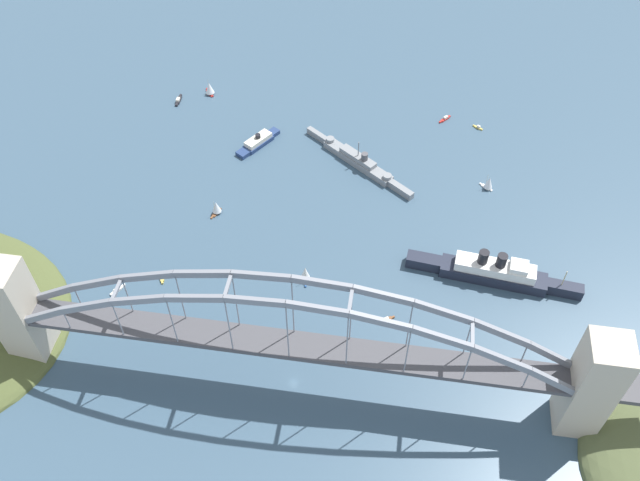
{
  "coord_description": "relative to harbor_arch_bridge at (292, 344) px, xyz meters",
  "views": [
    {
      "loc": [
        34.7,
        -150.41,
        271.37
      ],
      "look_at": [
        0.0,
        79.7,
        8.0
      ],
      "focal_mm": 37.82,
      "sensor_mm": 36.0,
      "label": 1
    }
  ],
  "objects": [
    {
      "name": "small_boat_1",
      "position": [
        62.62,
        200.66,
        -30.56
      ],
      "size": [
        7.36,
        8.52,
        2.36
      ],
      "color": "#B2231E",
      "rests_on": "ground"
    },
    {
      "name": "small_boat_4",
      "position": [
        -77.13,
        48.95,
        -30.62
      ],
      "size": [
        3.5,
        7.31,
        2.13
      ],
      "color": "gold",
      "rests_on": "ground"
    },
    {
      "name": "channel_marker_buoy",
      "position": [
        -7.42,
        25.92,
        -30.28
      ],
      "size": [
        2.2,
        2.2,
        2.75
      ],
      "color": "red",
      "rests_on": "ground"
    },
    {
      "name": "small_boat_0",
      "position": [
        88.54,
        140.77,
        -26.81
      ],
      "size": [
        8.14,
        7.14,
        9.87
      ],
      "color": "silver",
      "rests_on": "ground"
    },
    {
      "name": "harbor_ferry_steamer",
      "position": [
        -50.36,
        158.9,
        -29.0
      ],
      "size": [
        22.91,
        30.83,
        7.84
      ],
      "color": "navy",
      "rests_on": "ground"
    },
    {
      "name": "small_boat_2",
      "position": [
        38.86,
        40.34,
        -30.66
      ],
      "size": [
        7.25,
        5.02,
        2.01
      ],
      "color": "brown",
      "rests_on": "ground"
    },
    {
      "name": "small_boat_7",
      "position": [
        83.46,
        195.11,
        -30.63
      ],
      "size": [
        6.46,
        4.53,
        2.18
      ],
      "color": "gold",
      "rests_on": "ground"
    },
    {
      "name": "small_boat_9",
      "position": [
        -111.43,
        193.9,
        -30.46
      ],
      "size": [
        2.71,
        12.17,
        2.61
      ],
      "color": "black",
      "rests_on": "ground"
    },
    {
      "name": "small_boat_3",
      "position": [
        -92.77,
        204.72,
        -26.79
      ],
      "size": [
        8.35,
        9.66,
        10.01
      ],
      "color": "#B2231E",
      "rests_on": "ground"
    },
    {
      "name": "small_boat_8",
      "position": [
        -60.99,
        98.64,
        -26.91
      ],
      "size": [
        6.52,
        8.86,
        9.62
      ],
      "color": "brown",
      "rests_on": "ground"
    },
    {
      "name": "small_boat_5",
      "position": [
        -4.51,
        59.48,
        -26.51
      ],
      "size": [
        5.63,
        8.87,
        10.5
      ],
      "color": "#234C8C",
      "rests_on": "ground"
    },
    {
      "name": "harbor_arch_bridge",
      "position": [
        0.0,
        0.0,
        0.0
      ],
      "size": [
        309.83,
        17.2,
        70.06
      ],
      "color": "#BCB29E",
      "rests_on": "ground"
    },
    {
      "name": "small_boat_6",
      "position": [
        -97.02,
        38.01,
        -30.63
      ],
      "size": [
        5.88,
        8.29,
        2.05
      ],
      "color": "silver",
      "rests_on": "ground"
    },
    {
      "name": "naval_cruiser",
      "position": [
        12.69,
        149.88,
        -28.41
      ],
      "size": [
        69.63,
        53.05,
        17.02
      ],
      "color": "gray",
      "rests_on": "ground"
    },
    {
      "name": "ocean_liner",
      "position": [
        89.46,
        73.79,
        -25.82
      ],
      "size": [
        88.93,
        16.89,
        19.11
      ],
      "color": "#1E2333",
      "rests_on": "ground"
    },
    {
      "name": "ground_plane",
      "position": [
        0.0,
        -0.0,
        -31.39
      ],
      "size": [
        1400.0,
        1400.0,
        0.0
      ],
      "primitive_type": "plane",
      "color": "#385166"
    }
  ]
}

